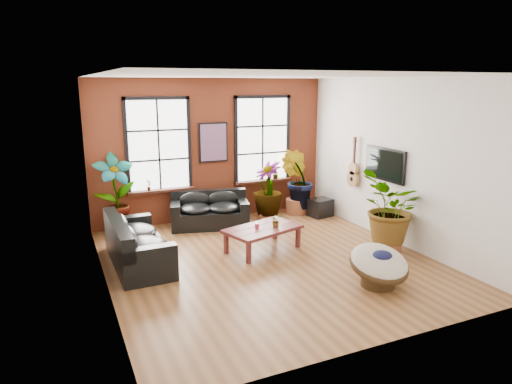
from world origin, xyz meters
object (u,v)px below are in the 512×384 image
(sofa_left, at_px, (135,244))
(coffee_table, at_px, (263,230))
(papasan_chair, at_px, (379,265))
(sofa_back, at_px, (210,211))

(sofa_left, bearing_deg, coffee_table, -98.31)
(coffee_table, height_order, papasan_chair, papasan_chair)
(sofa_left, xyz_separation_m, papasan_chair, (3.60, -2.68, -0.02))
(coffee_table, bearing_deg, sofa_back, 85.78)
(sofa_back, xyz_separation_m, sofa_left, (-2.06, -1.72, 0.02))
(coffee_table, relative_size, papasan_chair, 1.64)
(sofa_back, relative_size, coffee_table, 1.15)
(papasan_chair, bearing_deg, sofa_back, 111.48)
(sofa_back, xyz_separation_m, papasan_chair, (1.54, -4.39, 0.01))
(sofa_back, xyz_separation_m, coffee_table, (0.47, -2.04, 0.06))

